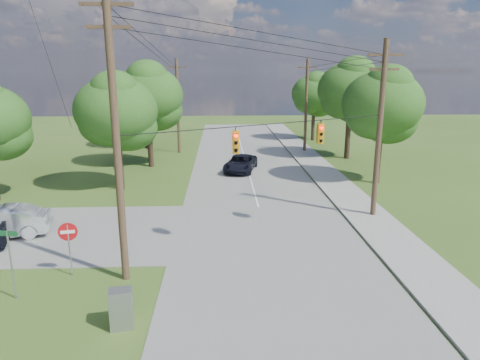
{
  "coord_description": "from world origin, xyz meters",
  "views": [
    {
      "loc": [
        -0.45,
        -16.67,
        8.7
      ],
      "look_at": [
        0.55,
        5.0,
        3.17
      ],
      "focal_mm": 32.0,
      "sensor_mm": 36.0,
      "label": 1
    }
  ],
  "objects_px": {
    "pole_north_e": "(306,105)",
    "control_cabinet": "(121,309)",
    "car_cross_silver": "(0,223)",
    "car_main_north": "(241,163)",
    "do_not_enter_sign": "(68,237)",
    "pole_north_w": "(178,105)",
    "pole_sw": "(116,135)",
    "pole_ne": "(380,128)"
  },
  "relations": [
    {
      "from": "pole_north_e",
      "to": "pole_north_w",
      "type": "height_order",
      "value": "same"
    },
    {
      "from": "pole_north_w",
      "to": "car_main_north",
      "type": "distance_m",
      "value": 12.22
    },
    {
      "from": "pole_north_e",
      "to": "control_cabinet",
      "type": "height_order",
      "value": "pole_north_e"
    },
    {
      "from": "car_main_north",
      "to": "pole_ne",
      "type": "bearing_deg",
      "value": -45.06
    },
    {
      "from": "pole_ne",
      "to": "pole_north_w",
      "type": "relative_size",
      "value": 1.05
    },
    {
      "from": "pole_north_w",
      "to": "car_cross_silver",
      "type": "xyz_separation_m",
      "value": [
        -7.28,
        -24.58,
        -4.28
      ]
    },
    {
      "from": "pole_north_e",
      "to": "do_not_enter_sign",
      "type": "distance_m",
      "value": 33.42
    },
    {
      "from": "car_main_north",
      "to": "control_cabinet",
      "type": "relative_size",
      "value": 3.58
    },
    {
      "from": "pole_north_w",
      "to": "car_main_north",
      "type": "bearing_deg",
      "value": -56.35
    },
    {
      "from": "car_cross_silver",
      "to": "pole_north_e",
      "type": "bearing_deg",
      "value": 126.35
    },
    {
      "from": "pole_sw",
      "to": "pole_north_w",
      "type": "height_order",
      "value": "pole_sw"
    },
    {
      "from": "pole_north_e",
      "to": "car_cross_silver",
      "type": "bearing_deg",
      "value": -130.75
    },
    {
      "from": "car_cross_silver",
      "to": "car_main_north",
      "type": "bearing_deg",
      "value": 125.07
    },
    {
      "from": "pole_sw",
      "to": "pole_north_w",
      "type": "xyz_separation_m",
      "value": [
        -0.4,
        29.6,
        -1.1
      ]
    },
    {
      "from": "pole_sw",
      "to": "pole_north_e",
      "type": "relative_size",
      "value": 1.2
    },
    {
      "from": "car_cross_silver",
      "to": "car_main_north",
      "type": "xyz_separation_m",
      "value": [
        13.59,
        15.08,
        -0.11
      ]
    },
    {
      "from": "car_main_north",
      "to": "control_cabinet",
      "type": "bearing_deg",
      "value": -88.77
    },
    {
      "from": "pole_north_e",
      "to": "pole_north_w",
      "type": "bearing_deg",
      "value": 180.0
    },
    {
      "from": "pole_north_e",
      "to": "car_main_north",
      "type": "height_order",
      "value": "pole_north_e"
    },
    {
      "from": "pole_sw",
      "to": "car_cross_silver",
      "type": "bearing_deg",
      "value": 146.81
    },
    {
      "from": "pole_north_w",
      "to": "control_cabinet",
      "type": "xyz_separation_m",
      "value": [
        1.05,
        -33.27,
        -4.41
      ]
    },
    {
      "from": "pole_north_e",
      "to": "car_main_north",
      "type": "relative_size",
      "value": 1.94
    },
    {
      "from": "control_cabinet",
      "to": "do_not_enter_sign",
      "type": "height_order",
      "value": "do_not_enter_sign"
    },
    {
      "from": "pole_north_e",
      "to": "control_cabinet",
      "type": "bearing_deg",
      "value": -111.11
    },
    {
      "from": "pole_ne",
      "to": "pole_north_e",
      "type": "bearing_deg",
      "value": 90.0
    },
    {
      "from": "pole_north_e",
      "to": "pole_north_w",
      "type": "xyz_separation_m",
      "value": [
        -13.9,
        0.0,
        0.0
      ]
    },
    {
      "from": "car_main_north",
      "to": "control_cabinet",
      "type": "height_order",
      "value": "car_main_north"
    },
    {
      "from": "car_main_north",
      "to": "do_not_enter_sign",
      "type": "xyz_separation_m",
      "value": [
        -8.35,
        -19.7,
        1.03
      ]
    },
    {
      "from": "pole_sw",
      "to": "do_not_enter_sign",
      "type": "distance_m",
      "value": 5.09
    },
    {
      "from": "car_main_north",
      "to": "control_cabinet",
      "type": "xyz_separation_m",
      "value": [
        -5.27,
        -23.78,
        -0.03
      ]
    },
    {
      "from": "pole_sw",
      "to": "car_cross_silver",
      "type": "relative_size",
      "value": 2.41
    },
    {
      "from": "pole_sw",
      "to": "car_main_north",
      "type": "bearing_deg",
      "value": 73.6
    },
    {
      "from": "control_cabinet",
      "to": "pole_north_w",
      "type": "bearing_deg",
      "value": 81.46
    },
    {
      "from": "pole_ne",
      "to": "do_not_enter_sign",
      "type": "bearing_deg",
      "value": -155.7
    },
    {
      "from": "car_cross_silver",
      "to": "control_cabinet",
      "type": "xyz_separation_m",
      "value": [
        8.33,
        -8.7,
        -0.14
      ]
    },
    {
      "from": "pole_north_w",
      "to": "car_cross_silver",
      "type": "relative_size",
      "value": 2.01
    },
    {
      "from": "pole_north_e",
      "to": "control_cabinet",
      "type": "distance_m",
      "value": 35.94
    },
    {
      "from": "control_cabinet",
      "to": "do_not_enter_sign",
      "type": "relative_size",
      "value": 0.59
    },
    {
      "from": "car_cross_silver",
      "to": "car_main_north",
      "type": "height_order",
      "value": "car_cross_silver"
    },
    {
      "from": "pole_sw",
      "to": "pole_ne",
      "type": "distance_m",
      "value": 15.51
    },
    {
      "from": "pole_north_w",
      "to": "do_not_enter_sign",
      "type": "distance_m",
      "value": 29.46
    },
    {
      "from": "pole_ne",
      "to": "control_cabinet",
      "type": "relative_size",
      "value": 7.3
    }
  ]
}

